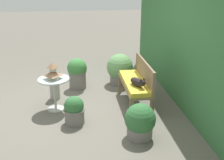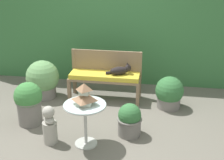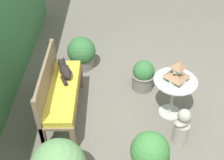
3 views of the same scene
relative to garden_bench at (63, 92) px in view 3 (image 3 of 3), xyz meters
The scene contains 10 objects.
ground 1.26m from the garden_bench, 88.15° to the right, with size 30.00×30.00×0.00m, color #666056.
garden_bench is the anchor object (origin of this frame).
bench_backrest 0.28m from the garden_bench, 90.00° to the left, with size 1.33×0.06×0.89m.
cat 0.34m from the garden_bench, ahead, with size 0.46×0.27×0.21m.
patio_table 1.54m from the garden_bench, 89.65° to the right, with size 0.59×0.59×0.64m.
pagoda_birdhouse 1.58m from the garden_bench, 89.65° to the right, with size 0.28×0.28×0.31m.
garden_bust 1.67m from the garden_bench, 107.81° to the right, with size 0.25×0.28×0.58m.
potted_plant_table_far 1.34m from the garden_bench, 63.33° to the right, with size 0.38×0.38×0.51m.
potted_plant_path_edge 1.21m from the garden_bench, ahead, with size 0.50×0.50×0.57m.
potted_plant_table_near 1.50m from the garden_bench, 132.96° to the right, with size 0.44×0.44×0.70m.
Camera 3 is at (-2.92, 0.53, 3.06)m, focal length 45.00 mm.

